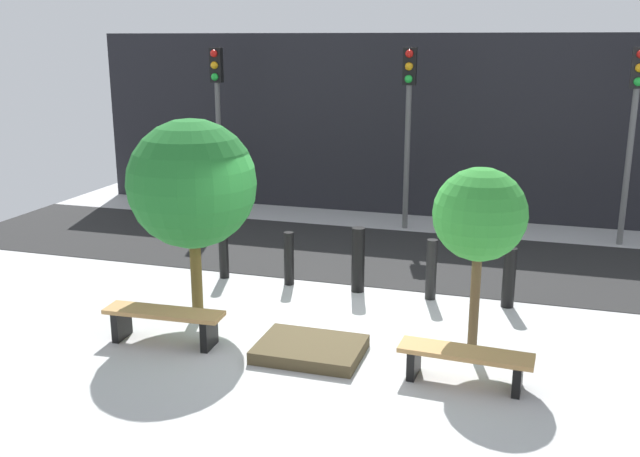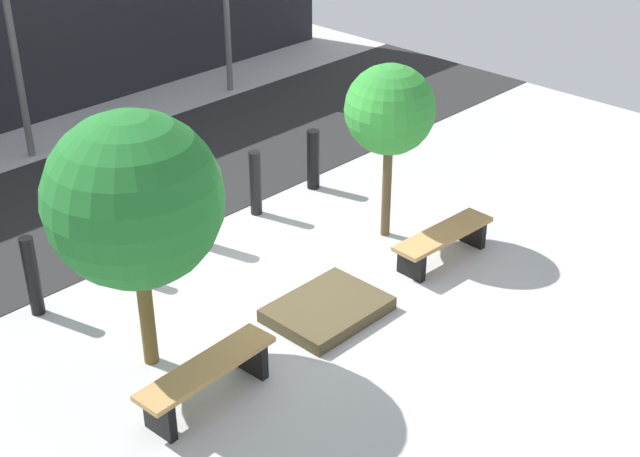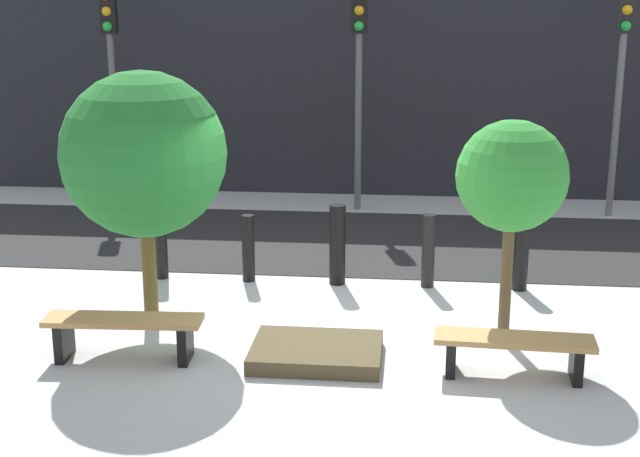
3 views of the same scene
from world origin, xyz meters
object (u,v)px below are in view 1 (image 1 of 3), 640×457
(bollard_far_left, at_px, (224,249))
(bollard_left, at_px, (289,258))
(tree_behind_left_bench, at_px, (192,184))
(bollard_far_right, at_px, (509,278))
(bench_left, at_px, (164,320))
(bollard_center, at_px, (358,260))
(traffic_light_mid_west, at_px, (408,106))
(traffic_light_mid_east, at_px, (634,112))
(bollard_right, at_px, (431,269))
(traffic_light_west, at_px, (217,102))
(bench_right, at_px, (465,360))
(planter_bed, at_px, (310,349))
(tree_behind_right_bench, at_px, (480,215))

(bollard_far_left, bearing_deg, bollard_left, 0.00)
(tree_behind_left_bench, distance_m, bollard_far_right, 5.08)
(bench_left, xyz_separation_m, tree_behind_left_bench, (0.00, 1.01, 1.71))
(bollard_center, relative_size, traffic_light_mid_west, 0.28)
(traffic_light_mid_west, distance_m, traffic_light_mid_east, 4.47)
(bench_left, relative_size, bollard_right, 1.70)
(bollard_far_left, height_order, bollard_left, bollard_far_left)
(bollard_right, height_order, bollard_far_right, bollard_right)
(bollard_right, xyz_separation_m, traffic_light_west, (-5.68, 4.30, 2.18))
(bench_right, bearing_deg, traffic_light_mid_west, 109.02)
(bollard_left, relative_size, bollard_center, 0.84)
(tree_behind_left_bench, relative_size, traffic_light_west, 0.77)
(bollard_far_right, bearing_deg, bollard_far_left, 180.00)
(planter_bed, relative_size, traffic_light_mid_east, 0.35)
(bollard_left, distance_m, bollard_far_right, 3.65)
(bollard_right, bearing_deg, traffic_light_mid_west, 105.77)
(bench_left, relative_size, bollard_far_right, 1.77)
(bench_left, bearing_deg, bollard_left, 70.49)
(bollard_right, height_order, traffic_light_mid_west, traffic_light_mid_west)
(bollard_left, bearing_deg, bollard_center, 0.00)
(tree_behind_right_bench, distance_m, traffic_light_mid_west, 6.49)
(planter_bed, bearing_deg, bollard_far_right, 47.02)
(bollard_far_right, relative_size, traffic_light_west, 0.25)
(bollard_right, bearing_deg, traffic_light_west, 142.85)
(bollard_right, relative_size, traffic_light_west, 0.26)
(tree_behind_right_bench, distance_m, bollard_left, 3.99)
(bench_left, distance_m, bollard_far_right, 5.29)
(bollard_far_left, relative_size, bollard_far_right, 1.10)
(tree_behind_right_bench, height_order, traffic_light_mid_west, traffic_light_mid_west)
(bollard_center, height_order, traffic_light_west, traffic_light_west)
(traffic_light_mid_east, bearing_deg, traffic_light_mid_west, -180.00)
(bollard_far_left, relative_size, traffic_light_mid_west, 0.27)
(traffic_light_mid_east, bearing_deg, bollard_center, -136.05)
(planter_bed, xyz_separation_m, bollard_far_right, (2.43, 2.61, 0.40))
(planter_bed, relative_size, traffic_light_mid_west, 0.35)
(bench_left, height_order, bollard_right, bollard_right)
(bollard_far_left, distance_m, traffic_light_mid_east, 8.42)
(bollard_far_right, bearing_deg, bollard_left, 180.00)
(planter_bed, height_order, bollard_far_left, bollard_far_left)
(tree_behind_left_bench, height_order, traffic_light_mid_west, traffic_light_mid_west)
(traffic_light_west, bearing_deg, planter_bed, -57.14)
(bollard_far_left, height_order, traffic_light_west, traffic_light_west)
(tree_behind_left_bench, height_order, traffic_light_mid_east, traffic_light_mid_east)
(bollard_right, xyz_separation_m, traffic_light_mid_west, (-1.22, 4.30, 2.20))
(tree_behind_left_bench, distance_m, traffic_light_west, 6.59)
(bollard_center, xyz_separation_m, traffic_light_mid_west, (0.00, 4.30, 2.15))
(tree_behind_left_bench, bearing_deg, traffic_light_mid_east, 43.11)
(tree_behind_right_bench, xyz_separation_m, bollard_right, (-0.84, 1.80, -1.38))
(traffic_light_west, bearing_deg, traffic_light_mid_east, 0.00)
(tree_behind_left_bench, relative_size, traffic_light_mid_west, 0.77)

